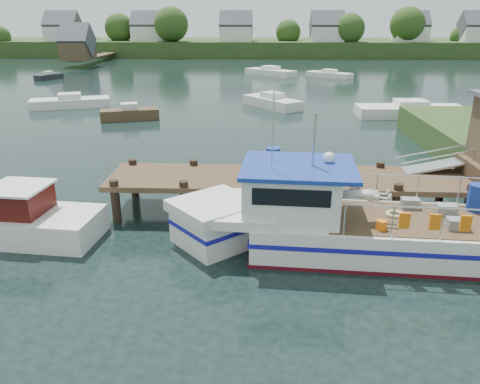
{
  "coord_description": "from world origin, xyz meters",
  "views": [
    {
      "loc": [
        -0.37,
        -16.76,
        6.98
      ],
      "look_at": [
        -1.0,
        -1.5,
        1.3
      ],
      "focal_mm": 35.0,
      "sensor_mm": 36.0,
      "label": 1
    }
  ],
  "objects_px": {
    "moored_rowboat": "(130,113)",
    "moored_e": "(49,76)",
    "moored_d": "(271,72)",
    "dock": "(447,157)",
    "moored_c": "(410,111)",
    "lobster_boat": "(333,222)",
    "moored_a": "(70,102)",
    "moored_far": "(329,74)",
    "work_boat": "(1,219)",
    "moored_b": "(272,102)"
  },
  "relations": [
    {
      "from": "moored_rowboat",
      "to": "moored_e",
      "type": "xyz_separation_m",
      "value": [
        -16.24,
        23.57,
        -0.09
      ]
    },
    {
      "from": "moored_d",
      "to": "dock",
      "type": "bearing_deg",
      "value": -102.2
    },
    {
      "from": "moored_c",
      "to": "moored_e",
      "type": "relative_size",
      "value": 2.17
    },
    {
      "from": "lobster_boat",
      "to": "moored_e",
      "type": "xyz_separation_m",
      "value": [
        -28.11,
        43.7,
        -0.59
      ]
    },
    {
      "from": "moored_a",
      "to": "moored_rowboat",
      "type": "bearing_deg",
      "value": -36.38
    },
    {
      "from": "moored_rowboat",
      "to": "moored_far",
      "type": "xyz_separation_m",
      "value": [
        18.23,
        27.03,
        -0.08
      ]
    },
    {
      "from": "dock",
      "to": "moored_a",
      "type": "bearing_deg",
      "value": 136.22
    },
    {
      "from": "work_boat",
      "to": "moored_d",
      "type": "bearing_deg",
      "value": 83.85
    },
    {
      "from": "dock",
      "to": "lobster_boat",
      "type": "height_order",
      "value": "lobster_boat"
    },
    {
      "from": "moored_a",
      "to": "moored_d",
      "type": "distance_m",
      "value": 29.6
    },
    {
      "from": "moored_far",
      "to": "moored_c",
      "type": "relative_size",
      "value": 0.72
    },
    {
      "from": "moored_b",
      "to": "moored_c",
      "type": "relative_size",
      "value": 0.7
    },
    {
      "from": "moored_b",
      "to": "moored_far",
      "type": "bearing_deg",
      "value": 87.32
    },
    {
      "from": "lobster_boat",
      "to": "moored_a",
      "type": "xyz_separation_m",
      "value": [
        -18.14,
        24.9,
        -0.52
      ]
    },
    {
      "from": "moored_far",
      "to": "moored_b",
      "type": "height_order",
      "value": "moored_b"
    },
    {
      "from": "moored_far",
      "to": "moored_e",
      "type": "height_order",
      "value": "moored_far"
    },
    {
      "from": "lobster_boat",
      "to": "moored_b",
      "type": "relative_size",
      "value": 1.94
    },
    {
      "from": "dock",
      "to": "lobster_boat",
      "type": "relative_size",
      "value": 1.52
    },
    {
      "from": "moored_rowboat",
      "to": "lobster_boat",
      "type": "bearing_deg",
      "value": -46.19
    },
    {
      "from": "moored_far",
      "to": "moored_e",
      "type": "relative_size",
      "value": 1.57
    },
    {
      "from": "work_boat",
      "to": "moored_d",
      "type": "xyz_separation_m",
      "value": [
        10.08,
        48.47,
        -0.17
      ]
    },
    {
      "from": "moored_d",
      "to": "moored_a",
      "type": "bearing_deg",
      "value": -144.47
    },
    {
      "from": "moored_rowboat",
      "to": "moored_b",
      "type": "xyz_separation_m",
      "value": [
        10.53,
        5.46,
        0.01
      ]
    },
    {
      "from": "moored_rowboat",
      "to": "moored_c",
      "type": "relative_size",
      "value": 0.55
    },
    {
      "from": "moored_b",
      "to": "lobster_boat",
      "type": "bearing_deg",
      "value": -70.04
    },
    {
      "from": "moored_b",
      "to": "dock",
      "type": "bearing_deg",
      "value": -58.41
    },
    {
      "from": "work_boat",
      "to": "moored_c",
      "type": "bearing_deg",
      "value": 52.62
    },
    {
      "from": "dock",
      "to": "moored_e",
      "type": "bearing_deg",
      "value": 128.84
    },
    {
      "from": "moored_rowboat",
      "to": "moored_e",
      "type": "bearing_deg",
      "value": 137.85
    },
    {
      "from": "moored_far",
      "to": "moored_d",
      "type": "xyz_separation_m",
      "value": [
        -7.35,
        1.87,
        0.08
      ]
    },
    {
      "from": "moored_a",
      "to": "moored_c",
      "type": "distance_m",
      "value": 27.29
    },
    {
      "from": "moored_d",
      "to": "moored_e",
      "type": "height_order",
      "value": "moored_d"
    },
    {
      "from": "lobster_boat",
      "to": "moored_c",
      "type": "height_order",
      "value": "lobster_boat"
    },
    {
      "from": "moored_far",
      "to": "moored_a",
      "type": "xyz_separation_m",
      "value": [
        -24.51,
        -22.26,
        0.07
      ]
    },
    {
      "from": "dock",
      "to": "moored_b",
      "type": "distance_m",
      "value": 23.21
    },
    {
      "from": "moored_d",
      "to": "moored_e",
      "type": "xyz_separation_m",
      "value": [
        -27.13,
        -5.32,
        -0.08
      ]
    },
    {
      "from": "moored_a",
      "to": "moored_d",
      "type": "bearing_deg",
      "value": 55.43
    },
    {
      "from": "dock",
      "to": "work_boat",
      "type": "bearing_deg",
      "value": -170.35
    },
    {
      "from": "lobster_boat",
      "to": "moored_d",
      "type": "height_order",
      "value": "lobster_boat"
    },
    {
      "from": "lobster_boat",
      "to": "moored_b",
      "type": "bearing_deg",
      "value": 97.07
    },
    {
      "from": "moored_b",
      "to": "moored_c",
      "type": "xyz_separation_m",
      "value": [
        10.34,
        -3.5,
        0.0
      ]
    },
    {
      "from": "moored_rowboat",
      "to": "moored_a",
      "type": "relative_size",
      "value": 0.66
    },
    {
      "from": "dock",
      "to": "moored_rowboat",
      "type": "bearing_deg",
      "value": 134.03
    },
    {
      "from": "dock",
      "to": "work_boat",
      "type": "relative_size",
      "value": 2.26
    },
    {
      "from": "work_boat",
      "to": "moored_e",
      "type": "height_order",
      "value": "work_boat"
    },
    {
      "from": "moored_b",
      "to": "moored_e",
      "type": "distance_m",
      "value": 32.33
    },
    {
      "from": "dock",
      "to": "lobster_boat",
      "type": "distance_m",
      "value": 5.67
    },
    {
      "from": "moored_c",
      "to": "moored_b",
      "type": "bearing_deg",
      "value": 169.63
    },
    {
      "from": "dock",
      "to": "moored_rowboat",
      "type": "relative_size",
      "value": 3.78
    },
    {
      "from": "moored_e",
      "to": "moored_far",
      "type": "bearing_deg",
      "value": 22.1
    }
  ]
}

